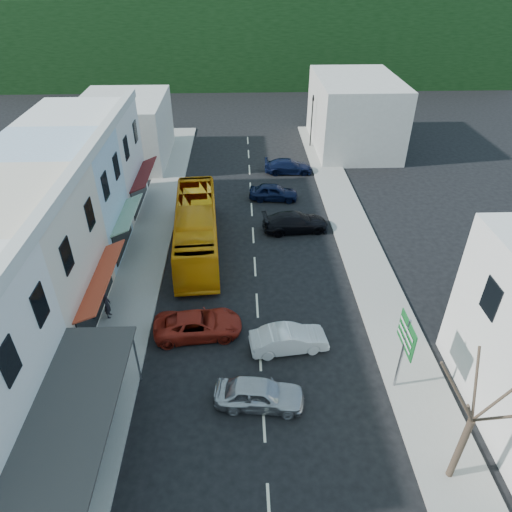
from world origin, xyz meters
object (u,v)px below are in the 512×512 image
at_px(car_silver, 259,394).
at_px(pedestrian_left, 107,305).
at_px(car_red, 198,324).
at_px(street_tree, 472,420).
at_px(traffic_signal, 312,122).
at_px(car_white, 289,339).
at_px(bus, 196,229).
at_px(direction_sign, 402,356).

height_order(car_silver, pedestrian_left, pedestrian_left).
relative_size(car_red, pedestrian_left, 2.71).
xyz_separation_m(car_silver, street_tree, (7.47, -3.79, 2.91)).
bearing_deg(street_tree, traffic_signal, 91.11).
bearing_deg(car_red, street_tree, -134.22).
xyz_separation_m(car_silver, car_white, (1.69, 3.49, 0.00)).
height_order(car_silver, car_white, same).
height_order(pedestrian_left, traffic_signal, traffic_signal).
relative_size(car_white, traffic_signal, 0.81).
distance_m(pedestrian_left, traffic_signal, 30.68).
bearing_deg(car_silver, street_tree, -110.17).
relative_size(car_red, traffic_signal, 0.85).
bearing_deg(bus, car_red, -89.67).
height_order(bus, car_red, bus).
relative_size(car_silver, street_tree, 0.61).
height_order(street_tree, traffic_signal, street_tree).
bearing_deg(street_tree, car_white, 128.43).
distance_m(car_silver, car_white, 3.88).
height_order(bus, pedestrian_left, bus).
height_order(car_silver, direction_sign, direction_sign).
relative_size(bus, car_white, 2.64).
bearing_deg(traffic_signal, street_tree, 83.66).
bearing_deg(direction_sign, bus, 128.80).
xyz_separation_m(car_red, pedestrian_left, (-5.19, 1.44, 0.30)).
relative_size(bus, pedestrian_left, 6.82).
relative_size(bus, car_silver, 2.64).
height_order(car_red, traffic_signal, traffic_signal).
bearing_deg(bus, direction_sign, -54.84).
distance_m(direction_sign, traffic_signal, 32.14).
xyz_separation_m(pedestrian_left, direction_sign, (14.90, -5.48, 1.16)).
distance_m(car_white, car_red, 5.01).
xyz_separation_m(direction_sign, street_tree, (0.91, -4.55, 1.46)).
height_order(car_white, direction_sign, direction_sign).
distance_m(car_red, direction_sign, 10.62).
height_order(car_silver, traffic_signal, traffic_signal).
relative_size(street_tree, traffic_signal, 1.33).
bearing_deg(car_red, traffic_signal, -24.67).
relative_size(direction_sign, street_tree, 0.60).
height_order(car_white, street_tree, street_tree).
bearing_deg(traffic_signal, bus, 53.97).
xyz_separation_m(car_red, direction_sign, (9.71, -4.04, 1.46)).
bearing_deg(car_white, car_silver, 146.65).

